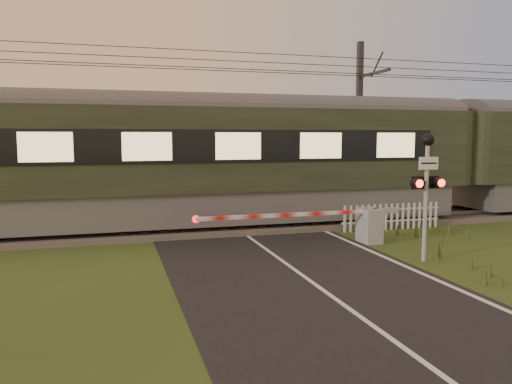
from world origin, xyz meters
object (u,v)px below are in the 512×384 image
object	(u,v)px
boom_gate	(361,224)
picket_fence	(392,217)
train	(450,156)
crossing_signal	(427,174)
catenary_mast	(360,125)

from	to	relation	value
boom_gate	picket_fence	size ratio (longest dim) A/B	1.68
boom_gate	picket_fence	world-z (taller)	boom_gate
train	crossing_signal	size ratio (longest dim) A/B	14.21
crossing_signal	boom_gate	bearing A→B (deg)	101.25
crossing_signal	picket_fence	size ratio (longest dim) A/B	0.87
catenary_mast	crossing_signal	bearing A→B (deg)	-106.56
train	boom_gate	size ratio (longest dim) A/B	7.35
train	crossing_signal	world-z (taller)	train
crossing_signal	catenary_mast	distance (m)	8.74
crossing_signal	picket_fence	xyz separation A→B (m)	(1.58, 4.14, -1.81)
boom_gate	picket_fence	distance (m)	2.66
crossing_signal	train	bearing A→B (deg)	48.61
picket_fence	catenary_mast	world-z (taller)	catenary_mast
catenary_mast	picket_fence	bearing A→B (deg)	-101.99
train	crossing_signal	bearing A→B (deg)	-131.39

